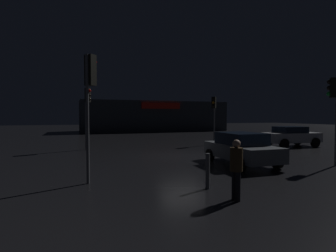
{
  "coord_description": "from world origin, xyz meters",
  "views": [
    {
      "loc": [
        -5.86,
        -13.84,
        2.28
      ],
      "look_at": [
        -0.04,
        2.31,
        1.64
      ],
      "focal_mm": 28.15,
      "sensor_mm": 36.0,
      "label": 1
    }
  ],
  "objects_px": {
    "car_near": "(241,148)",
    "car_far": "(291,136)",
    "traffic_signal_cross_left": "(333,98)",
    "pedestrian": "(236,165)",
    "traffic_signal_opposite": "(90,85)",
    "store_building": "(153,116)",
    "traffic_signal_main": "(87,106)",
    "traffic_signal_cross_right": "(214,108)"
  },
  "relations": [
    {
      "from": "traffic_signal_main",
      "to": "car_near",
      "type": "distance_m",
      "value": 10.65
    },
    {
      "from": "traffic_signal_main",
      "to": "car_near",
      "type": "height_order",
      "value": "traffic_signal_main"
    },
    {
      "from": "store_building",
      "to": "traffic_signal_cross_right",
      "type": "distance_m",
      "value": 20.9
    },
    {
      "from": "car_near",
      "to": "car_far",
      "type": "relative_size",
      "value": 1.0
    },
    {
      "from": "traffic_signal_opposite",
      "to": "car_near",
      "type": "relative_size",
      "value": 1.04
    },
    {
      "from": "store_building",
      "to": "car_far",
      "type": "distance_m",
      "value": 24.36
    },
    {
      "from": "car_far",
      "to": "pedestrian",
      "type": "distance_m",
      "value": 14.54
    },
    {
      "from": "store_building",
      "to": "traffic_signal_main",
      "type": "xyz_separation_m",
      "value": [
        -10.84,
        -20.79,
        0.72
      ]
    },
    {
      "from": "car_near",
      "to": "traffic_signal_cross_right",
      "type": "bearing_deg",
      "value": 68.81
    },
    {
      "from": "traffic_signal_main",
      "to": "car_near",
      "type": "relative_size",
      "value": 1.0
    },
    {
      "from": "traffic_signal_opposite",
      "to": "pedestrian",
      "type": "bearing_deg",
      "value": -42.86
    },
    {
      "from": "pedestrian",
      "to": "car_far",
      "type": "bearing_deg",
      "value": 39.84
    },
    {
      "from": "car_far",
      "to": "traffic_signal_cross_right",
      "type": "bearing_deg",
      "value": 145.93
    },
    {
      "from": "traffic_signal_opposite",
      "to": "traffic_signal_cross_left",
      "type": "bearing_deg",
      "value": -2.74
    },
    {
      "from": "traffic_signal_main",
      "to": "traffic_signal_cross_left",
      "type": "distance_m",
      "value": 14.23
    },
    {
      "from": "traffic_signal_opposite",
      "to": "traffic_signal_cross_left",
      "type": "xyz_separation_m",
      "value": [
        10.69,
        -0.51,
        -0.25
      ]
    },
    {
      "from": "traffic_signal_cross_right",
      "to": "car_far",
      "type": "bearing_deg",
      "value": -34.07
    },
    {
      "from": "traffic_signal_cross_left",
      "to": "car_far",
      "type": "height_order",
      "value": "traffic_signal_cross_left"
    },
    {
      "from": "traffic_signal_cross_left",
      "to": "pedestrian",
      "type": "distance_m",
      "value": 7.94
    },
    {
      "from": "traffic_signal_main",
      "to": "pedestrian",
      "type": "relative_size",
      "value": 2.53
    },
    {
      "from": "traffic_signal_cross_left",
      "to": "pedestrian",
      "type": "bearing_deg",
      "value": -158.53
    },
    {
      "from": "traffic_signal_main",
      "to": "traffic_signal_cross_right",
      "type": "relative_size",
      "value": 1.09
    },
    {
      "from": "store_building",
      "to": "pedestrian",
      "type": "relative_size",
      "value": 13.17
    },
    {
      "from": "traffic_signal_opposite",
      "to": "car_far",
      "type": "height_order",
      "value": "traffic_signal_opposite"
    },
    {
      "from": "store_building",
      "to": "traffic_signal_opposite",
      "type": "relative_size",
      "value": 5.0
    },
    {
      "from": "car_near",
      "to": "traffic_signal_cross_left",
      "type": "bearing_deg",
      "value": -23.75
    },
    {
      "from": "traffic_signal_main",
      "to": "traffic_signal_cross_right",
      "type": "bearing_deg",
      "value": -0.4
    },
    {
      "from": "traffic_signal_cross_right",
      "to": "traffic_signal_cross_left",
      "type": "bearing_deg",
      "value": -85.98
    },
    {
      "from": "traffic_signal_main",
      "to": "traffic_signal_cross_left",
      "type": "xyz_separation_m",
      "value": [
        10.34,
        -9.78,
        0.12
      ]
    },
    {
      "from": "pedestrian",
      "to": "car_near",
      "type": "bearing_deg",
      "value": 53.41
    },
    {
      "from": "traffic_signal_main",
      "to": "car_far",
      "type": "distance_m",
      "value": 14.91
    },
    {
      "from": "traffic_signal_cross_left",
      "to": "car_far",
      "type": "xyz_separation_m",
      "value": [
        4.05,
        6.51,
        -2.29
      ]
    },
    {
      "from": "traffic_signal_opposite",
      "to": "pedestrian",
      "type": "relative_size",
      "value": 2.63
    },
    {
      "from": "traffic_signal_opposite",
      "to": "traffic_signal_cross_right",
      "type": "xyz_separation_m",
      "value": [
        10.0,
        9.2,
        -0.41
      ]
    },
    {
      "from": "traffic_signal_cross_right",
      "to": "car_near",
      "type": "xyz_separation_m",
      "value": [
        -3.12,
        -8.04,
        -2.16
      ]
    },
    {
      "from": "store_building",
      "to": "traffic_signal_main",
      "type": "distance_m",
      "value": 23.45
    },
    {
      "from": "store_building",
      "to": "pedestrian",
      "type": "xyz_separation_m",
      "value": [
        -7.62,
        -33.37,
        -1.29
      ]
    },
    {
      "from": "traffic_signal_main",
      "to": "traffic_signal_cross_left",
      "type": "bearing_deg",
      "value": -43.4
    },
    {
      "from": "traffic_signal_cross_left",
      "to": "car_near",
      "type": "distance_m",
      "value": 4.76
    },
    {
      "from": "car_near",
      "to": "car_far",
      "type": "xyz_separation_m",
      "value": [
        7.85,
        4.84,
        0.03
      ]
    },
    {
      "from": "traffic_signal_main",
      "to": "traffic_signal_opposite",
      "type": "xyz_separation_m",
      "value": [
        -0.35,
        -9.27,
        0.38
      ]
    },
    {
      "from": "store_building",
      "to": "car_near",
      "type": "relative_size",
      "value": 5.21
    }
  ]
}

